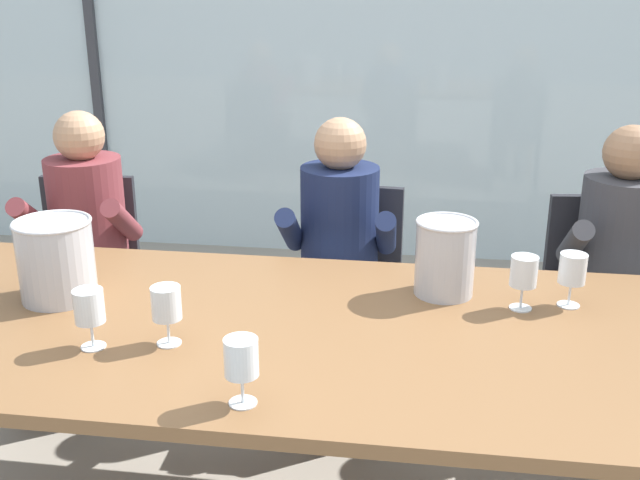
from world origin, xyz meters
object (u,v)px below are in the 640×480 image
Objects in this scene: ice_bucket_primary at (445,256)px; wine_glass_center_pour at (89,309)px; wine_glass_spare_empty at (166,306)px; person_charcoal_jacket at (621,261)px; wine_glass_near_bucket at (241,359)px; wine_glass_by_left_taster at (524,274)px; wine_glass_by_right_taster at (572,271)px; chair_center at (601,289)px; person_maroon_top at (83,235)px; person_navy_polo at (339,247)px; chair_left_of_center at (349,274)px; ice_bucket_secondary at (56,259)px; chair_near_curtain at (87,262)px; dining_table at (303,344)px.

ice_bucket_primary reaches higher than wine_glass_center_pour.
person_charcoal_jacket is at bearing 34.41° from wine_glass_spare_empty.
wine_glass_center_pour is at bearing 155.05° from wine_glass_near_bucket.
wine_glass_near_bucket is (-0.49, -0.75, -0.01)m from ice_bucket_primary.
wine_glass_by_left_taster and wine_glass_by_right_taster have the same top height.
chair_center is at bearing 69.18° from wine_glass_by_right_taster.
person_navy_polo is at bearing -5.45° from person_maroon_top.
chair_left_of_center is at bearing 1.74° from person_maroon_top.
ice_bucket_primary is at bearing 56.71° from wine_glass_near_bucket.
ice_bucket_secondary is (-1.23, -0.21, 0.01)m from ice_bucket_primary.
person_navy_polo reaches higher than chair_center.
chair_near_curtain is 0.73× the size of person_navy_polo.
chair_near_curtain is at bearing 157.62° from wine_glass_by_left_taster.
person_navy_polo is at bearing -96.49° from chair_left_of_center.
chair_near_curtain is at bearing 127.33° from wine_glass_near_bucket.
chair_center is 2.11m from ice_bucket_secondary.
ice_bucket_secondary is at bearing -170.23° from ice_bucket_primary.
wine_glass_near_bucket is (-1.15, -1.41, 0.35)m from chair_center.
wine_glass_spare_empty is at bearing 135.55° from wine_glass_near_bucket.
ice_bucket_secondary is (-1.89, -0.87, 0.36)m from chair_center.
person_navy_polo is (-1.07, -0.13, 0.17)m from chair_center.
chair_center is 2.05m from wine_glass_center_pour.
chair_left_of_center and chair_center have the same top height.
person_navy_polo is at bearing 89.56° from dining_table.
chair_left_of_center is at bearing 129.13° from wine_glass_by_left_taster.
wine_glass_center_pour is (-0.57, -1.05, 0.17)m from person_navy_polo.
person_navy_polo reaches higher than ice_bucket_secondary.
wine_glass_center_pour is (0.52, -1.05, 0.17)m from person_maroon_top.
wine_glass_near_bucket is 1.00× the size of wine_glass_spare_empty.
wine_glass_spare_empty is at bearing -59.42° from person_maroon_top.
ice_bucket_secondary is 1.63m from wine_glass_by_right_taster.
wine_glass_by_right_taster is (0.81, 0.27, 0.18)m from dining_table.
chair_near_curtain is 1.18m from chair_left_of_center.
wine_glass_near_bucket is 0.54m from wine_glass_center_pour.
person_charcoal_jacket is 1.75m from wine_glass_near_bucket.
person_navy_polo is at bearing 86.28° from wine_glass_near_bucket.
wine_glass_spare_empty is (0.20, 0.05, 0.00)m from wine_glass_center_pour.
person_navy_polo is 6.91× the size of wine_glass_spare_empty.
person_navy_polo is at bearing -179.28° from person_charcoal_jacket.
person_maroon_top is at bearing 160.55° from ice_bucket_primary.
chair_near_curtain is at bearing 157.27° from ice_bucket_primary.
wine_glass_by_right_taster is at bearing 38.63° from wine_glass_near_bucket.
chair_left_of_center is at bearing 76.37° from person_navy_polo.
wine_glass_near_bucket is (-0.11, -1.42, 0.35)m from chair_left_of_center.
chair_center is at bearing 24.81° from ice_bucket_secondary.
wine_glass_by_right_taster is at bearing 16.12° from wine_glass_by_left_taster.
wine_glass_near_bucket is 1.00× the size of wine_glass_center_pour.
person_maroon_top is 6.91× the size of wine_glass_center_pour.
person_maroon_top is at bearing 116.49° from wine_glass_center_pour.
chair_center is at bearing 42.08° from dining_table.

